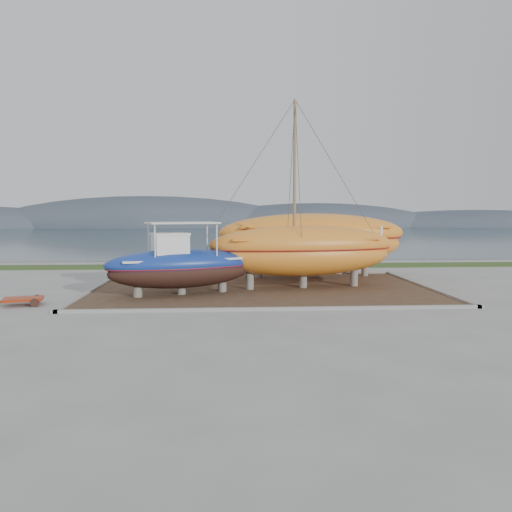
{
  "coord_description": "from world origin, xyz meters",
  "views": [
    {
      "loc": [
        -2.02,
        -23.08,
        4.2
      ],
      "look_at": [
        -0.34,
        4.0,
        1.83
      ],
      "focal_mm": 35.0,
      "sensor_mm": 36.0,
      "label": 1
    }
  ],
  "objects_px": {
    "blue_caique": "(181,258)",
    "orange_bare_hull": "(313,246)",
    "orange_sailboat": "(304,195)",
    "red_trailer": "(23,302)",
    "white_dinghy": "(174,273)"
  },
  "relations": [
    {
      "from": "blue_caique",
      "to": "orange_bare_hull",
      "type": "height_order",
      "value": "orange_bare_hull"
    },
    {
      "from": "blue_caique",
      "to": "red_trailer",
      "type": "bearing_deg",
      "value": 179.55
    },
    {
      "from": "blue_caique",
      "to": "white_dinghy",
      "type": "height_order",
      "value": "blue_caique"
    },
    {
      "from": "orange_bare_hull",
      "to": "orange_sailboat",
      "type": "bearing_deg",
      "value": -109.25
    },
    {
      "from": "orange_sailboat",
      "to": "red_trailer",
      "type": "xyz_separation_m",
      "value": [
        -13.44,
        -4.2,
        -4.96
      ]
    },
    {
      "from": "blue_caique",
      "to": "white_dinghy",
      "type": "relative_size",
      "value": 1.92
    },
    {
      "from": "orange_sailboat",
      "to": "red_trailer",
      "type": "height_order",
      "value": "orange_sailboat"
    },
    {
      "from": "white_dinghy",
      "to": "orange_sailboat",
      "type": "bearing_deg",
      "value": -5.83
    },
    {
      "from": "white_dinghy",
      "to": "orange_sailboat",
      "type": "distance_m",
      "value": 8.83
    },
    {
      "from": "blue_caique",
      "to": "white_dinghy",
      "type": "xyz_separation_m",
      "value": [
        -0.78,
        4.0,
        -1.23
      ]
    },
    {
      "from": "orange_sailboat",
      "to": "orange_bare_hull",
      "type": "bearing_deg",
      "value": 65.28
    },
    {
      "from": "white_dinghy",
      "to": "orange_bare_hull",
      "type": "xyz_separation_m",
      "value": [
        8.64,
        2.48,
        1.39
      ]
    },
    {
      "from": "red_trailer",
      "to": "orange_bare_hull",
      "type": "bearing_deg",
      "value": 16.52
    },
    {
      "from": "white_dinghy",
      "to": "red_trailer",
      "type": "xyz_separation_m",
      "value": [
        -6.14,
        -6.32,
        -0.48
      ]
    },
    {
      "from": "orange_sailboat",
      "to": "orange_bare_hull",
      "type": "xyz_separation_m",
      "value": [
        1.34,
        4.6,
        -3.1
      ]
    }
  ]
}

